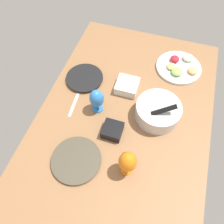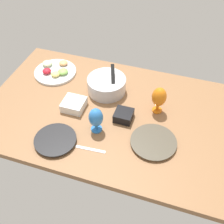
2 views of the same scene
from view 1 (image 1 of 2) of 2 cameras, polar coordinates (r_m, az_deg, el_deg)
name	(u,v)px [view 1 (image 1 of 2)]	position (r cm, az deg, el deg)	size (l,w,h in cm)	color
ground_plane	(124,117)	(139.25, 3.14, -1.37)	(160.00, 104.00, 4.00)	#8C603D
dinner_plate_left	(85,78)	(154.61, -7.02, 8.58)	(25.15, 25.15, 2.33)	#4C4C51
dinner_plate_right	(76,160)	(125.43, -9.14, -12.05)	(27.45, 27.45, 2.01)	beige
mixing_bowl	(158,111)	(135.15, 11.65, 0.23)	(26.79, 26.79, 17.46)	silver
fruit_platter	(179,67)	(166.87, 16.83, 11.05)	(31.48, 31.48, 5.45)	silver
hurricane_glass_blue	(97,99)	(131.77, -3.97, 3.25)	(8.73, 8.73, 17.40)	#2F77C9
hurricane_glass_orange	(128,162)	(112.40, 4.02, -12.68)	(9.37, 9.37, 19.13)	orange
square_bowl_white	(127,86)	(147.05, 3.88, 6.77)	(14.12, 14.12, 5.92)	white
square_bowl_black	(113,130)	(128.85, 0.14, -4.62)	(11.26, 11.26, 5.78)	black
fork_by_left_plate	(74,105)	(143.45, -9.77, 1.87)	(18.00, 1.80, 0.60)	silver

